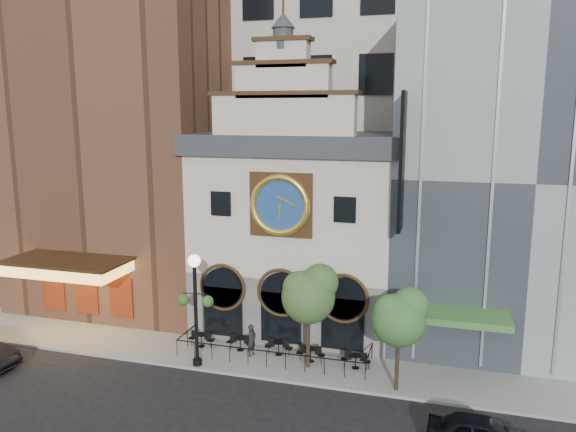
# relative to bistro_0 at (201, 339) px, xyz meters

# --- Properties ---
(ground) EXTENTS (120.00, 120.00, 0.00)m
(ground) POSITION_rel_bistro_0_xyz_m (4.49, -2.67, -0.61)
(ground) COLOR black
(ground) RESTS_ON ground
(sidewalk) EXTENTS (44.00, 5.00, 0.15)m
(sidewalk) POSITION_rel_bistro_0_xyz_m (4.49, -0.17, -0.54)
(sidewalk) COLOR gray
(sidewalk) RESTS_ON ground
(clock_building) EXTENTS (12.60, 8.78, 18.65)m
(clock_building) POSITION_rel_bistro_0_xyz_m (4.49, 5.16, 6.07)
(clock_building) COLOR #605E5B
(clock_building) RESTS_ON ground
(theater_building) EXTENTS (14.00, 15.60, 25.00)m
(theater_building) POSITION_rel_bistro_0_xyz_m (-8.51, 7.29, 11.99)
(theater_building) COLOR brown
(theater_building) RESTS_ON ground
(retail_building) EXTENTS (14.00, 14.40, 20.00)m
(retail_building) POSITION_rel_bistro_0_xyz_m (17.49, 7.32, 9.53)
(retail_building) COLOR gray
(retail_building) RESTS_ON ground
(office_tower) EXTENTS (20.00, 16.00, 40.00)m
(office_tower) POSITION_rel_bistro_0_xyz_m (4.49, 17.33, 19.39)
(office_tower) COLOR beige
(office_tower) RESTS_ON ground
(cafe_railing) EXTENTS (10.60, 2.60, 0.90)m
(cafe_railing) POSITION_rel_bistro_0_xyz_m (4.49, -0.17, -0.01)
(cafe_railing) COLOR black
(cafe_railing) RESTS_ON sidewalk
(bistro_0) EXTENTS (1.58, 0.68, 0.90)m
(bistro_0) POSITION_rel_bistro_0_xyz_m (0.00, 0.00, 0.00)
(bistro_0) COLOR black
(bistro_0) RESTS_ON sidewalk
(bistro_1) EXTENTS (1.58, 0.68, 0.90)m
(bistro_1) POSITION_rel_bistro_0_xyz_m (2.37, 0.13, 0.00)
(bistro_1) COLOR black
(bistro_1) RESTS_ON sidewalk
(bistro_2) EXTENTS (1.58, 0.68, 0.90)m
(bistro_2) POSITION_rel_bistro_0_xyz_m (4.67, 0.17, 0.00)
(bistro_2) COLOR black
(bistro_2) RESTS_ON sidewalk
(bistro_3) EXTENTS (1.58, 0.68, 0.90)m
(bistro_3) POSITION_rel_bistro_0_xyz_m (6.61, -0.16, 0.00)
(bistro_3) COLOR black
(bistro_3) RESTS_ON sidewalk
(bistro_4) EXTENTS (1.58, 0.68, 0.90)m
(bistro_4) POSITION_rel_bistro_0_xyz_m (9.11, -0.30, 0.00)
(bistro_4) COLOR black
(bistro_4) RESTS_ON sidewalk
(pedestrian) EXTENTS (0.55, 0.72, 1.77)m
(pedestrian) POSITION_rel_bistro_0_xyz_m (3.23, -0.30, 0.42)
(pedestrian) COLOR black
(pedestrian) RESTS_ON sidewalk
(lamppost) EXTENTS (1.96, 0.79, 6.16)m
(lamppost) POSITION_rel_bistro_0_xyz_m (0.82, -2.27, 3.35)
(lamppost) COLOR black
(lamppost) RESTS_ON sidewalk
(tree_left) EXTENTS (2.94, 2.83, 5.66)m
(tree_left) POSITION_rel_bistro_0_xyz_m (6.66, -0.78, 3.69)
(tree_left) COLOR #382619
(tree_left) RESTS_ON sidewalk
(tree_right) EXTENTS (2.70, 2.60, 5.19)m
(tree_right) POSITION_rel_bistro_0_xyz_m (11.46, -1.99, 3.34)
(tree_right) COLOR #382619
(tree_right) RESTS_ON sidewalk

